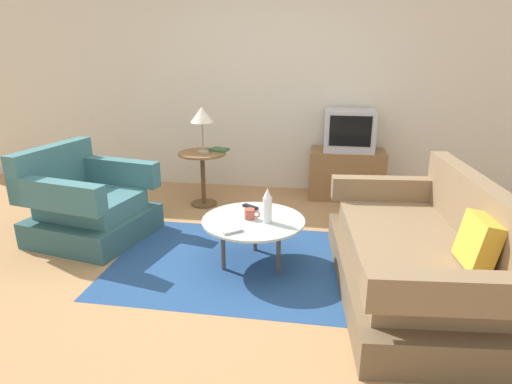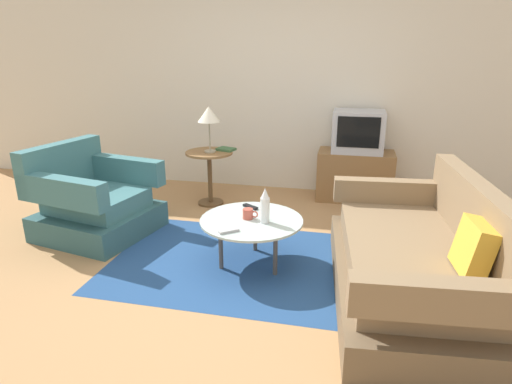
{
  "view_description": "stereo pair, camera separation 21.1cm",
  "coord_description": "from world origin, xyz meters",
  "px_view_note": "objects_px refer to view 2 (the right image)",
  "views": [
    {
      "loc": [
        0.67,
        -3.0,
        1.71
      ],
      "look_at": [
        0.12,
        0.43,
        0.55
      ],
      "focal_mm": 30.19,
      "sensor_mm": 36.0,
      "label": 1
    },
    {
      "loc": [
        0.88,
        -2.96,
        1.71
      ],
      "look_at": [
        0.12,
        0.43,
        0.55
      ],
      "focal_mm": 30.19,
      "sensor_mm": 36.0,
      "label": 2
    }
  ],
  "objects_px": {
    "television": "(358,131)",
    "book": "(226,149)",
    "couch": "(417,263)",
    "tv_remote_silver": "(229,231)",
    "coffee_table": "(251,223)",
    "side_table": "(210,166)",
    "tv_stand": "(355,176)",
    "tv_remote_dark": "(250,207)",
    "mug": "(248,214)",
    "table_lamp": "(209,115)",
    "vase": "(265,206)",
    "armchair": "(93,203)"
  },
  "relations": [
    {
      "from": "television",
      "to": "book",
      "type": "height_order",
      "value": "television"
    },
    {
      "from": "television",
      "to": "couch",
      "type": "bearing_deg",
      "value": -78.17
    },
    {
      "from": "tv_remote_silver",
      "to": "coffee_table",
      "type": "bearing_deg",
      "value": 31.62
    },
    {
      "from": "side_table",
      "to": "tv_stand",
      "type": "relative_size",
      "value": 0.71
    },
    {
      "from": "tv_remote_dark",
      "to": "tv_remote_silver",
      "type": "xyz_separation_m",
      "value": [
        -0.04,
        -0.54,
        0.0
      ]
    },
    {
      "from": "coffee_table",
      "to": "mug",
      "type": "xyz_separation_m",
      "value": [
        -0.03,
        0.01,
        0.07
      ]
    },
    {
      "from": "book",
      "to": "side_table",
      "type": "bearing_deg",
      "value": -130.03
    },
    {
      "from": "table_lamp",
      "to": "vase",
      "type": "bearing_deg",
      "value": -56.4
    },
    {
      "from": "tv_stand",
      "to": "tv_remote_silver",
      "type": "relative_size",
      "value": 5.73
    },
    {
      "from": "couch",
      "to": "tv_stand",
      "type": "bearing_deg",
      "value": 6.77
    },
    {
      "from": "armchair",
      "to": "book",
      "type": "relative_size",
      "value": 4.83
    },
    {
      "from": "mug",
      "to": "tv_remote_dark",
      "type": "height_order",
      "value": "mug"
    },
    {
      "from": "tv_stand",
      "to": "coffee_table",
      "type": "bearing_deg",
      "value": -113.78
    },
    {
      "from": "book",
      "to": "tv_stand",
      "type": "bearing_deg",
      "value": 35.05
    },
    {
      "from": "armchair",
      "to": "tv_remote_silver",
      "type": "relative_size",
      "value": 7.32
    },
    {
      "from": "couch",
      "to": "television",
      "type": "bearing_deg",
      "value": 6.76
    },
    {
      "from": "television",
      "to": "table_lamp",
      "type": "xyz_separation_m",
      "value": [
        -1.59,
        -0.54,
        0.21
      ]
    },
    {
      "from": "tv_remote_dark",
      "to": "vase",
      "type": "bearing_deg",
      "value": 155.33
    },
    {
      "from": "couch",
      "to": "side_table",
      "type": "bearing_deg",
      "value": 47.4
    },
    {
      "from": "television",
      "to": "mug",
      "type": "relative_size",
      "value": 4.46
    },
    {
      "from": "tv_stand",
      "to": "vase",
      "type": "bearing_deg",
      "value": -110.2
    },
    {
      "from": "mug",
      "to": "armchair",
      "type": "bearing_deg",
      "value": 169.16
    },
    {
      "from": "coffee_table",
      "to": "side_table",
      "type": "distance_m",
      "value": 1.55
    },
    {
      "from": "couch",
      "to": "side_table",
      "type": "height_order",
      "value": "couch"
    },
    {
      "from": "couch",
      "to": "mug",
      "type": "xyz_separation_m",
      "value": [
        -1.28,
        0.25,
        0.16
      ]
    },
    {
      "from": "mug",
      "to": "book",
      "type": "height_order",
      "value": "book"
    },
    {
      "from": "coffee_table",
      "to": "television",
      "type": "relative_size",
      "value": 1.47
    },
    {
      "from": "coffee_table",
      "to": "television",
      "type": "bearing_deg",
      "value": 66.24
    },
    {
      "from": "couch",
      "to": "coffee_table",
      "type": "height_order",
      "value": "couch"
    },
    {
      "from": "side_table",
      "to": "table_lamp",
      "type": "bearing_deg",
      "value": -47.55
    },
    {
      "from": "tv_remote_dark",
      "to": "tv_remote_silver",
      "type": "relative_size",
      "value": 1.0
    },
    {
      "from": "couch",
      "to": "vase",
      "type": "distance_m",
      "value": 1.18
    },
    {
      "from": "coffee_table",
      "to": "couch",
      "type": "bearing_deg",
      "value": -11.08
    },
    {
      "from": "couch",
      "to": "television",
      "type": "relative_size",
      "value": 3.43
    },
    {
      "from": "mug",
      "to": "tv_remote_silver",
      "type": "distance_m",
      "value": 0.31
    },
    {
      "from": "side_table",
      "to": "vase",
      "type": "relative_size",
      "value": 2.16
    },
    {
      "from": "tv_stand",
      "to": "mug",
      "type": "distance_m",
      "value": 2.03
    },
    {
      "from": "television",
      "to": "side_table",
      "type": "bearing_deg",
      "value": -162.11
    },
    {
      "from": "tv_remote_silver",
      "to": "mug",
      "type": "bearing_deg",
      "value": 36.86
    },
    {
      "from": "table_lamp",
      "to": "tv_remote_dark",
      "type": "height_order",
      "value": "table_lamp"
    },
    {
      "from": "mug",
      "to": "vase",
      "type": "bearing_deg",
      "value": -17.94
    },
    {
      "from": "couch",
      "to": "coffee_table",
      "type": "xyz_separation_m",
      "value": [
        -1.25,
        0.25,
        0.09
      ]
    },
    {
      "from": "side_table",
      "to": "mug",
      "type": "relative_size",
      "value": 4.82
    },
    {
      "from": "tv_remote_dark",
      "to": "table_lamp",
      "type": "bearing_deg",
      "value": -23.3
    },
    {
      "from": "coffee_table",
      "to": "armchair",
      "type": "bearing_deg",
      "value": 169.09
    },
    {
      "from": "couch",
      "to": "book",
      "type": "height_order",
      "value": "couch"
    },
    {
      "from": "table_lamp",
      "to": "mug",
      "type": "relative_size",
      "value": 3.94
    },
    {
      "from": "tv_stand",
      "to": "mug",
      "type": "xyz_separation_m",
      "value": [
        -0.84,
        -1.84,
        0.15
      ]
    },
    {
      "from": "vase",
      "to": "tv_remote_dark",
      "type": "xyz_separation_m",
      "value": [
        -0.19,
        0.29,
        -0.13
      ]
    },
    {
      "from": "armchair",
      "to": "television",
      "type": "relative_size",
      "value": 1.94
    }
  ]
}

